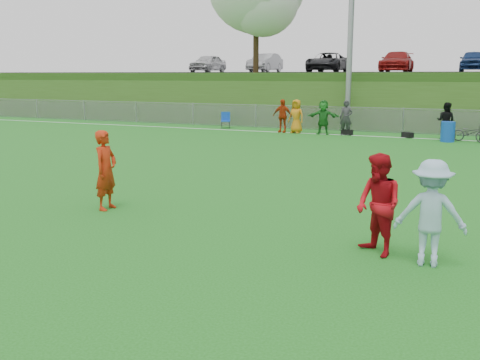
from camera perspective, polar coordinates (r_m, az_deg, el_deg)
The scene contains 15 objects.
ground at distance 9.14m, azimuth 1.95°, elevation -7.53°, with size 120.00×120.00×0.00m, color #1B5A13.
sideline_far at distance 26.41m, azimuth 16.41°, elevation 4.38°, with size 60.00×0.10×0.01m, color white.
fence at distance 28.33m, azimuth 16.99°, elevation 6.09°, with size 58.00×0.06×1.30m.
light_pole at distance 29.75m, azimuth 11.84°, elevation 18.26°, with size 1.20×0.40×12.15m.
berm at distance 39.21m, azimuth 18.95°, elevation 8.51°, with size 120.00×18.00×3.00m, color #284A14.
parking_lot at distance 41.18m, azimuth 19.32°, elevation 10.75°, with size 120.00×12.00×0.10m, color black.
car_row at distance 40.30m, azimuth 17.59°, elevation 11.95°, with size 32.04×5.18×1.44m.
spectator_row at distance 26.82m, azimuth 10.41°, elevation 6.56°, with size 8.83×0.88×1.69m.
gear_bags at distance 26.39m, azimuth 18.69°, elevation 4.52°, with size 6.81×0.57×0.26m.
player_red_left at distance 12.04m, azimuth -14.12°, elevation 1.02°, with size 0.64×0.42×1.75m, color #B2250C.
player_red_center at distance 8.99m, azimuth 14.56°, elevation -2.60°, with size 0.82×0.64×1.69m, color #AF0C15.
player_blue at distance 8.74m, azimuth 19.68°, elevation -3.35°, with size 1.08×0.62×1.67m, color #97BAD2.
recycling_bin at distance 25.40m, azimuth 21.29°, elevation 4.82°, with size 0.60×0.60×0.89m, color #1045B1.
camp_chair at distance 29.76m, azimuth -1.55°, elevation 6.05°, with size 0.65×0.66×0.89m.
bicycle at distance 25.70m, azimuth 23.35°, elevation 4.64°, with size 0.54×1.54×0.81m, color #2F2F31.
Camera 1 is at (3.14, -8.06, 2.93)m, focal length 40.00 mm.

